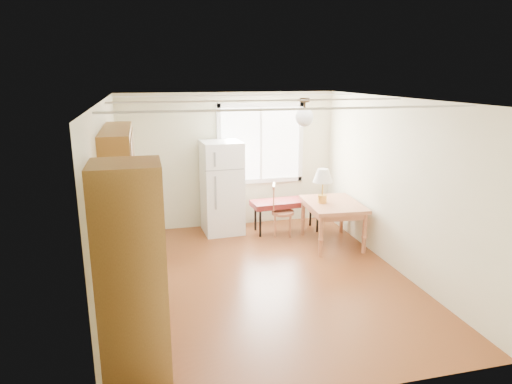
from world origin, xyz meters
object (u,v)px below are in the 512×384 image
object	(u,v)px
refrigerator	(222,187)
chair	(278,207)
bench	(287,203)
dining_table	(333,208)

from	to	relation	value
refrigerator	chair	xyz separation A→B (m)	(0.94, -0.40, -0.31)
bench	dining_table	bearing A→B (deg)	-58.29
bench	chair	xyz separation A→B (m)	(-0.20, -0.14, -0.01)
refrigerator	chair	distance (m)	1.07
refrigerator	bench	world-z (taller)	refrigerator
dining_table	chair	size ratio (longest dim) A/B	1.32
refrigerator	bench	distance (m)	1.21
refrigerator	dining_table	xyz separation A→B (m)	(1.71, -1.05, -0.21)
refrigerator	dining_table	world-z (taller)	refrigerator
refrigerator	chair	size ratio (longest dim) A/B	1.82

